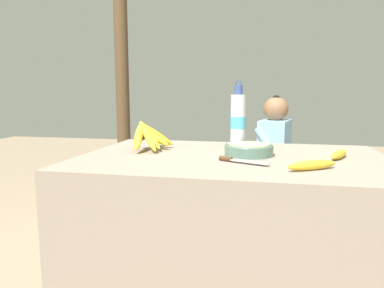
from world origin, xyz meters
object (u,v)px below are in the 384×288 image
object	(u,v)px
loose_banana_side	(339,154)
wooden_bench	(257,183)
support_post_near	(122,60)
water_bottle	(238,121)
seated_vendor	(268,152)
serving_bowl	(249,149)
banana_bunch_green	(208,165)
loose_banana_front	(312,165)
banana_bunch_ripe	(149,135)
knife	(236,160)

from	to	relation	value
loose_banana_side	wooden_bench	world-z (taller)	loose_banana_side
support_post_near	water_bottle	bearing A→B (deg)	-50.22
loose_banana_side	seated_vendor	distance (m)	1.24
serving_bowl	loose_banana_side	distance (m)	0.38
banana_bunch_green	seated_vendor	bearing A→B (deg)	-2.88
loose_banana_front	seated_vendor	bearing A→B (deg)	95.02
loose_banana_side	banana_bunch_ripe	bearing A→B (deg)	175.94
support_post_near	wooden_bench	bearing A→B (deg)	-16.89
banana_bunch_ripe	loose_banana_side	size ratio (longest dim) A/B	1.89
banana_bunch_green	knife	bearing A→B (deg)	-76.54
water_bottle	loose_banana_front	world-z (taller)	water_bottle
loose_banana_front	banana_bunch_green	size ratio (longest dim) A/B	0.63
banana_bunch_green	support_post_near	world-z (taller)	support_post_near
seated_vendor	wooden_bench	bearing A→B (deg)	-1.45
seated_vendor	support_post_near	size ratio (longest dim) A/B	0.38
loose_banana_front	seated_vendor	world-z (taller)	seated_vendor
loose_banana_front	loose_banana_side	world-z (taller)	same
banana_bunch_ripe	support_post_near	size ratio (longest dim) A/B	0.12
serving_bowl	seated_vendor	size ratio (longest dim) A/B	0.21
serving_bowl	knife	distance (m)	0.18
banana_bunch_ripe	loose_banana_front	world-z (taller)	banana_bunch_ripe
loose_banana_front	support_post_near	size ratio (longest dim) A/B	0.07
serving_bowl	seated_vendor	world-z (taller)	seated_vendor
serving_bowl	seated_vendor	xyz separation A→B (m)	(0.11, 1.19, -0.21)
loose_banana_front	serving_bowl	bearing A→B (deg)	132.09
water_bottle	loose_banana_side	world-z (taller)	water_bottle
knife	wooden_bench	size ratio (longest dim) A/B	0.13
loose_banana_side	banana_bunch_green	size ratio (longest dim) A/B	0.56
loose_banana_side	support_post_near	xyz separation A→B (m)	(-1.65, 1.61, 0.58)
banana_bunch_ripe	water_bottle	world-z (taller)	water_bottle
knife	seated_vendor	xyz separation A→B (m)	(0.15, 1.37, -0.19)
loose_banana_side	support_post_near	distance (m)	2.38
serving_bowl	loose_banana_front	distance (m)	0.35
loose_banana_side	water_bottle	bearing A→B (deg)	160.95
banana_bunch_ripe	serving_bowl	world-z (taller)	banana_bunch_ripe
loose_banana_front	support_post_near	distance (m)	2.47
serving_bowl	wooden_bench	size ratio (longest dim) A/B	0.14
water_bottle	loose_banana_front	size ratio (longest dim) A/B	1.72
loose_banana_front	seated_vendor	size ratio (longest dim) A/B	0.19
water_bottle	knife	size ratio (longest dim) A/B	1.65
knife	loose_banana_front	bearing A→B (deg)	7.02
loose_banana_side	wooden_bench	size ratio (longest dim) A/B	0.11
serving_bowl	loose_banana_side	world-z (taller)	serving_bowl
wooden_bench	serving_bowl	bearing A→B (deg)	-91.18
support_post_near	loose_banana_side	bearing A→B (deg)	-44.26
wooden_bench	banana_bunch_ripe	bearing A→B (deg)	-113.81
serving_bowl	support_post_near	bearing A→B (deg)	128.47
water_bottle	knife	world-z (taller)	water_bottle
support_post_near	knife	bearing A→B (deg)	-55.33
knife	seated_vendor	world-z (taller)	seated_vendor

